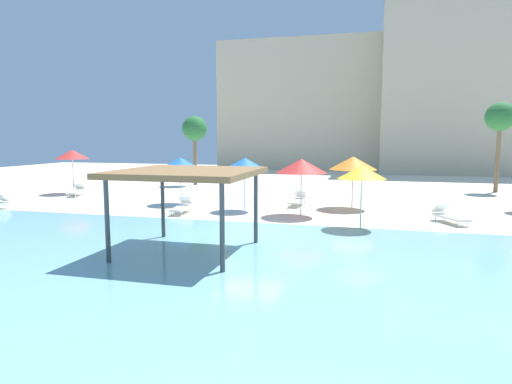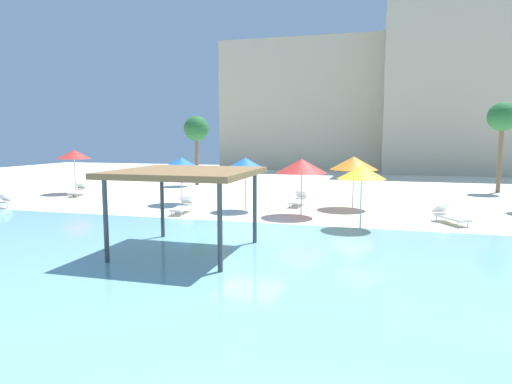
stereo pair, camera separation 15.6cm
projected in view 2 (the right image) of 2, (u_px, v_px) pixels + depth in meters
name	position (u px, v px, depth m)	size (l,w,h in m)	color
ground_plane	(250.00, 231.00, 17.58)	(80.00, 80.00, 0.00)	beige
lagoon_water	(198.00, 267.00, 12.55)	(44.00, 13.50, 0.04)	#7AB7C1
shade_pavilion	(186.00, 175.00, 13.93)	(4.21, 4.21, 2.66)	#42474C
beach_umbrella_red_0	(302.00, 166.00, 20.68)	(2.39, 2.39, 2.68)	silver
beach_umbrella_blue_1	(245.00, 163.00, 22.22)	(1.91, 1.91, 2.67)	silver
beach_umbrella_yellow_3	(362.00, 172.00, 17.66)	(1.93, 1.93, 2.56)	silver
beach_umbrella_red_4	(74.00, 154.00, 29.16)	(2.14, 2.14, 2.87)	silver
beach_umbrella_orange_5	(354.00, 163.00, 22.80)	(2.45, 2.45, 2.70)	silver
beach_umbrella_blue_6	(181.00, 163.00, 24.44)	(2.09, 2.09, 2.58)	silver
lounge_chair_0	(449.00, 215.00, 19.13)	(1.43, 1.95, 0.74)	white
lounge_chair_1	(183.00, 206.00, 21.70)	(0.78, 1.95, 0.74)	white
lounge_chair_2	(78.00, 190.00, 28.18)	(1.13, 1.99, 0.74)	white
lounge_chair_4	(299.00, 200.00, 24.01)	(0.78, 1.94, 0.74)	white
palm_tree_0	(503.00, 119.00, 29.28)	(1.90, 1.90, 5.99)	brown
palm_tree_1	(196.00, 130.00, 34.07)	(1.90, 1.90, 5.31)	brown
hotel_block_0	(306.00, 107.00, 52.95)	(18.86, 8.48, 14.59)	beige
hotel_block_1	(469.00, 91.00, 46.42)	(17.08, 11.42, 16.95)	beige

